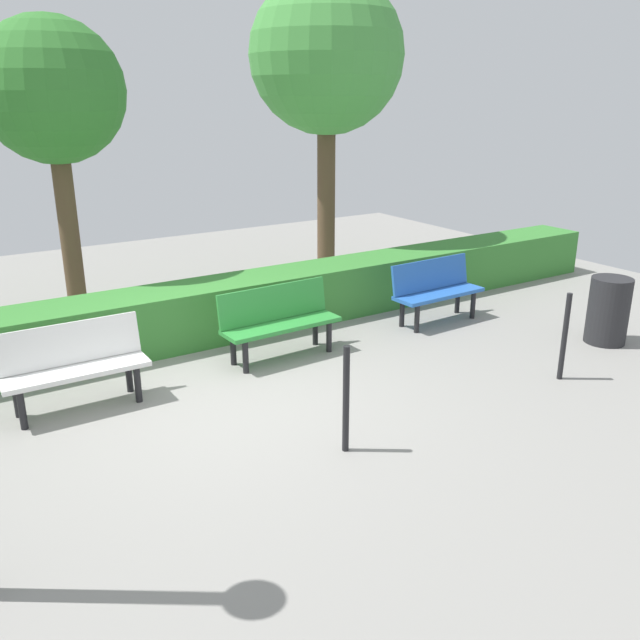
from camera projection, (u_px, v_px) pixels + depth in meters
The scene contains 10 objects.
ground_plane at pixel (231, 401), 6.92m from camera, with size 16.81×16.81×0.00m, color gray.
bench_blue at pixel (436, 288), 9.22m from camera, with size 1.38×0.50×0.86m.
bench_green at pixel (279, 319), 7.96m from camera, with size 1.48×0.50×0.86m.
bench_white at pixel (74, 363), 6.65m from camera, with size 1.42×0.47×0.86m.
hedge_row at pixel (243, 305), 8.85m from camera, with size 12.81×0.79×0.73m, color #387F33.
tree_near at pixel (327, 57), 10.59m from camera, with size 2.49×2.49×4.87m.
tree_mid at pixel (52, 94), 8.53m from camera, with size 1.86×1.86×4.01m.
railing_post_near at pixel (565, 337), 7.30m from camera, with size 0.06×0.06×1.00m, color black.
railing_post_mid at pixel (346, 400), 5.80m from camera, with size 0.06×0.06×1.00m, color black.
trash_bin at pixel (608, 311), 8.43m from camera, with size 0.51×0.51×0.85m, color #262628.
Camera 1 is at (2.62, 5.78, 3.03)m, focal length 37.30 mm.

